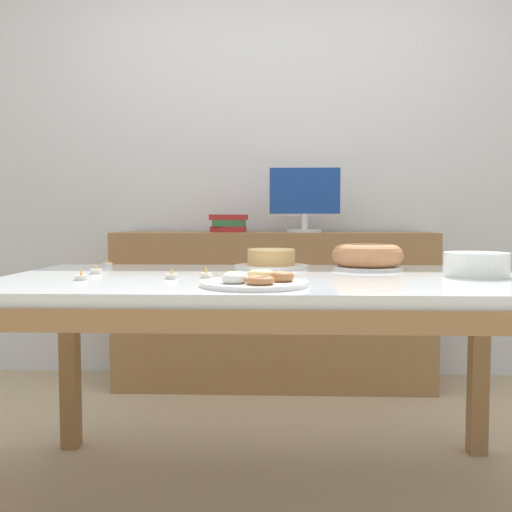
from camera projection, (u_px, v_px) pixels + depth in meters
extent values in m
plane|color=tan|center=(270.00, 500.00, 1.95)|extent=(12.00, 12.00, 0.00)
cube|color=silver|center=(274.00, 165.00, 3.54)|extent=(8.00, 0.10, 2.60)
cube|color=silver|center=(270.00, 282.00, 1.90)|extent=(1.78, 0.95, 0.04)
cube|color=olive|center=(268.00, 320.00, 1.45)|extent=(1.81, 0.08, 0.06)
cube|color=olive|center=(272.00, 281.00, 2.35)|extent=(1.81, 0.08, 0.06)
cube|color=olive|center=(15.00, 295.00, 1.94)|extent=(0.08, 0.98, 0.06)
cube|color=olive|center=(70.00, 364.00, 2.39)|extent=(0.07, 0.07, 0.71)
cube|color=olive|center=(479.00, 368.00, 2.32)|extent=(0.07, 0.07, 0.71)
cube|color=olive|center=(273.00, 309.00, 3.30)|extent=(1.79, 0.44, 0.89)
cylinder|color=silver|center=(305.00, 231.00, 3.26)|extent=(0.20, 0.20, 0.02)
cylinder|color=silver|center=(305.00, 222.00, 3.26)|extent=(0.04, 0.04, 0.09)
cube|color=silver|center=(305.00, 191.00, 3.25)|extent=(0.42, 0.02, 0.28)
cube|color=navy|center=(305.00, 191.00, 3.23)|extent=(0.40, 0.00, 0.26)
cube|color=maroon|center=(229.00, 229.00, 3.28)|extent=(0.20, 0.17, 0.03)
cube|color=#2D6638|center=(229.00, 223.00, 3.28)|extent=(0.21, 0.19, 0.04)
cube|color=maroon|center=(228.00, 217.00, 3.27)|extent=(0.23, 0.18, 0.03)
cylinder|color=white|center=(272.00, 267.00, 2.21)|extent=(0.29, 0.29, 0.01)
cylinder|color=tan|center=(272.00, 258.00, 2.21)|extent=(0.19, 0.19, 0.06)
cylinder|color=#F4CA7D|center=(272.00, 250.00, 2.21)|extent=(0.18, 0.18, 0.01)
cylinder|color=white|center=(367.00, 268.00, 2.16)|extent=(0.26, 0.26, 0.01)
torus|color=#BC7A4C|center=(368.00, 255.00, 2.16)|extent=(0.27, 0.27, 0.08)
cylinder|color=white|center=(254.00, 284.00, 1.62)|extent=(0.31, 0.31, 0.01)
torus|color=#B27042|center=(282.00, 277.00, 1.61)|extent=(0.07, 0.07, 0.03)
torus|color=#EAD184|center=(261.00, 274.00, 1.68)|extent=(0.08, 0.08, 0.03)
torus|color=#EAD184|center=(235.00, 276.00, 1.65)|extent=(0.07, 0.07, 0.02)
torus|color=white|center=(234.00, 278.00, 1.57)|extent=(0.07, 0.07, 0.03)
torus|color=#B27042|center=(260.00, 281.00, 1.54)|extent=(0.08, 0.08, 0.02)
cylinder|color=white|center=(476.00, 275.00, 1.89)|extent=(0.21, 0.21, 0.01)
cylinder|color=white|center=(476.00, 272.00, 1.89)|extent=(0.21, 0.21, 0.01)
cylinder|color=white|center=(476.00, 269.00, 1.89)|extent=(0.21, 0.21, 0.01)
cylinder|color=white|center=(476.00, 266.00, 1.89)|extent=(0.21, 0.21, 0.01)
cylinder|color=white|center=(476.00, 263.00, 1.89)|extent=(0.21, 0.21, 0.01)
cylinder|color=white|center=(476.00, 260.00, 1.89)|extent=(0.21, 0.21, 0.01)
cylinder|color=white|center=(476.00, 257.00, 1.89)|extent=(0.21, 0.21, 0.01)
cylinder|color=white|center=(476.00, 254.00, 1.89)|extent=(0.21, 0.21, 0.01)
cylinder|color=silver|center=(172.00, 276.00, 1.81)|extent=(0.04, 0.04, 0.02)
cylinder|color=white|center=(172.00, 274.00, 1.81)|extent=(0.03, 0.03, 0.00)
cone|color=#F9B74C|center=(172.00, 270.00, 1.81)|extent=(0.01, 0.01, 0.02)
cylinder|color=silver|center=(108.00, 265.00, 2.28)|extent=(0.04, 0.04, 0.02)
cylinder|color=white|center=(108.00, 263.00, 2.28)|extent=(0.03, 0.03, 0.00)
cone|color=#F9B74C|center=(107.00, 260.00, 2.28)|extent=(0.01, 0.01, 0.02)
cylinder|color=silver|center=(96.00, 271.00, 1.99)|extent=(0.04, 0.04, 0.02)
cylinder|color=white|center=(96.00, 270.00, 1.99)|extent=(0.03, 0.03, 0.00)
cone|color=#F9B74C|center=(96.00, 266.00, 1.99)|extent=(0.01, 0.01, 0.02)
cylinder|color=silver|center=(206.00, 275.00, 1.85)|extent=(0.04, 0.04, 0.02)
cylinder|color=white|center=(206.00, 274.00, 1.85)|extent=(0.03, 0.03, 0.00)
cone|color=#F9B74C|center=(206.00, 270.00, 1.85)|extent=(0.01, 0.01, 0.02)
cylinder|color=silver|center=(81.00, 277.00, 1.78)|extent=(0.04, 0.04, 0.02)
cylinder|color=white|center=(81.00, 276.00, 1.78)|extent=(0.03, 0.03, 0.00)
cone|color=#F9B74C|center=(81.00, 271.00, 1.78)|extent=(0.01, 0.01, 0.02)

